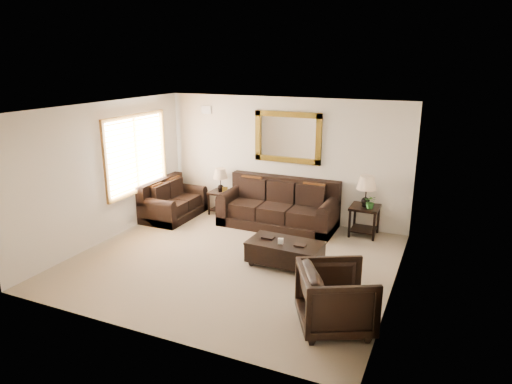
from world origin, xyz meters
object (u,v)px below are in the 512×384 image
at_px(coffee_table, 285,251).
at_px(armchair, 336,295).
at_px(sofa, 279,209).
at_px(loveseat, 172,203).
at_px(end_table_left, 221,184).
at_px(end_table_right, 366,197).

relative_size(coffee_table, armchair, 1.36).
distance_m(sofa, loveseat, 2.47).
relative_size(loveseat, coffee_table, 1.17).
xyz_separation_m(sofa, coffee_table, (0.82, -1.83, -0.10)).
distance_m(end_table_left, end_table_right, 3.32).
height_order(sofa, armchair, sofa).
height_order(sofa, end_table_left, end_table_left).
bearing_deg(coffee_table, end_table_left, 141.11).
relative_size(sofa, armchair, 2.58).
bearing_deg(loveseat, sofa, -79.16).
bearing_deg(armchair, loveseat, 29.99).
xyz_separation_m(loveseat, armchair, (4.53, -2.90, 0.16)).
xyz_separation_m(sofa, end_table_left, (-1.52, 0.20, 0.33)).
bearing_deg(loveseat, armchair, -122.57).
bearing_deg(coffee_table, armchair, -47.96).
distance_m(loveseat, armchair, 5.38).
bearing_deg(armchair, sofa, 4.61).
bearing_deg(sofa, loveseat, -169.16).
distance_m(coffee_table, armchair, 2.01).
distance_m(loveseat, end_table_right, 4.29).
bearing_deg(coffee_table, end_table_right, 66.04).
bearing_deg(end_table_left, armchair, -44.47).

